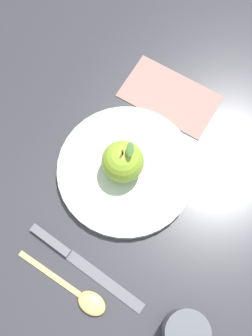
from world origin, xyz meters
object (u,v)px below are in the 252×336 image
(dinner_plate, at_px, (126,170))
(spoon, at_px, (82,297))
(apple, at_px, (124,161))
(knife, at_px, (76,259))
(linen_napkin, at_px, (170,96))
(cup, at_px, (186,332))

(dinner_plate, xyz_separation_m, spoon, (-0.13, -0.19, -0.00))
(dinner_plate, distance_m, apple, 0.04)
(dinner_plate, bearing_deg, apple, 150.17)
(apple, relative_size, knife, 0.46)
(apple, xyz_separation_m, knife, (-0.12, -0.13, -0.05))
(knife, bearing_deg, spoon, -93.56)
(knife, relative_size, spoon, 1.31)
(spoon, distance_m, linen_napkin, 0.39)
(apple, height_order, linen_napkin, apple)
(dinner_plate, distance_m, cup, 0.28)
(dinner_plate, distance_m, spoon, 0.22)
(knife, bearing_deg, dinner_plate, 45.57)
(dinner_plate, relative_size, linen_napkin, 1.36)
(apple, bearing_deg, spoon, -123.40)
(cup, height_order, spoon, cup)
(linen_napkin, bearing_deg, dinner_plate, -134.90)
(apple, relative_size, cup, 1.28)
(apple, distance_m, cup, 0.28)
(apple, bearing_deg, dinner_plate, -29.83)
(dinner_plate, bearing_deg, spoon, -124.27)
(dinner_plate, height_order, apple, apple)
(cup, xyz_separation_m, linen_napkin, (0.11, 0.40, -0.03))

